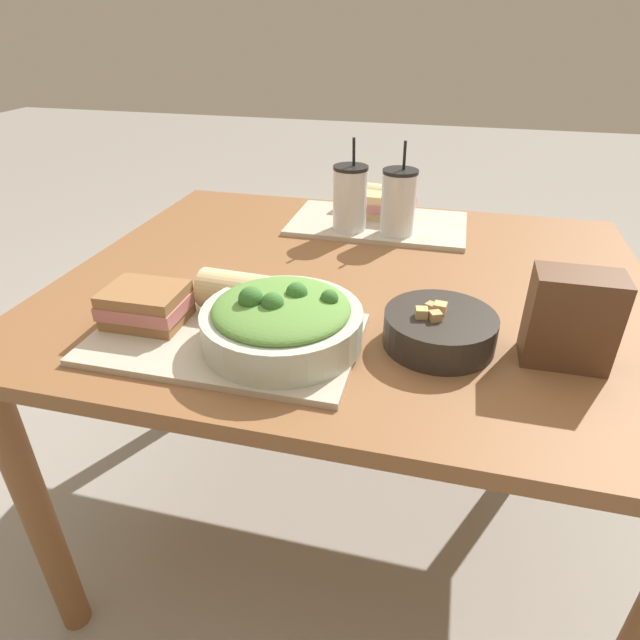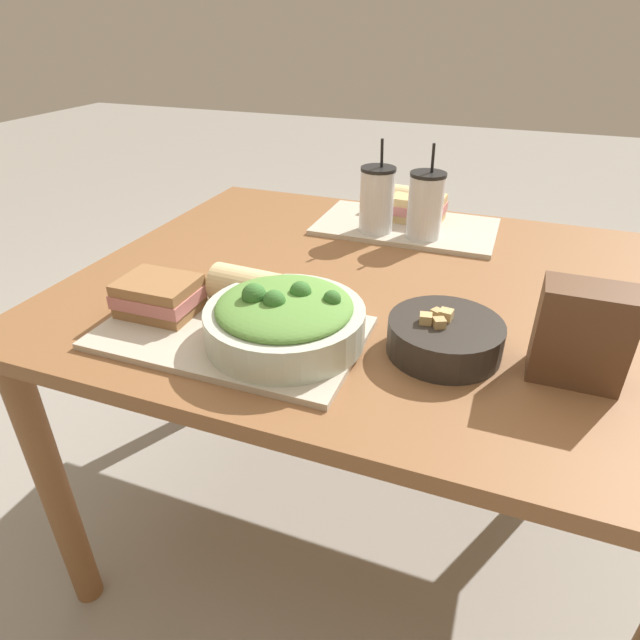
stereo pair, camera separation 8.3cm
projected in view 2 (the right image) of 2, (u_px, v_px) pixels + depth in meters
ground_plane at (359, 517)px, 1.49m from camera, size 12.00×12.00×0.00m
dining_table at (370, 318)px, 1.17m from camera, size 1.21×1.01×0.73m
tray_near at (231, 333)px, 0.92m from camera, size 0.45×0.26×0.01m
tray_far at (405, 226)px, 1.38m from camera, size 0.45×0.26×0.01m
salad_bowl at (285, 317)px, 0.87m from camera, size 0.26×0.26×0.11m
soup_bowl at (445, 336)px, 0.87m from camera, size 0.19×0.19×0.07m
sandwich_near at (159, 296)px, 0.96m from camera, size 0.14×0.11×0.06m
baguette_near at (248, 288)px, 0.98m from camera, size 0.14×0.08×0.07m
sandwich_far at (418, 208)px, 1.39m from camera, size 0.14×0.11×0.06m
baguette_far at (396, 198)px, 1.45m from camera, size 0.13×0.09×0.07m
drink_cup_dark at (377, 202)px, 1.30m from camera, size 0.08×0.08×0.22m
drink_cup_red at (425, 207)px, 1.26m from camera, size 0.08×0.08×0.22m
chip_bag at (581, 334)px, 0.79m from camera, size 0.13×0.08×0.15m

